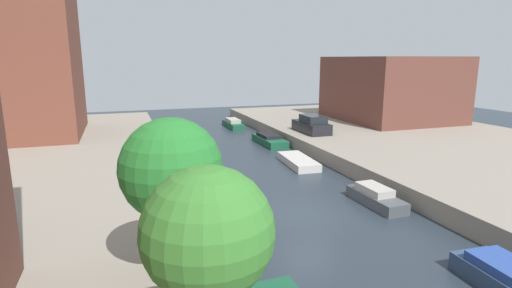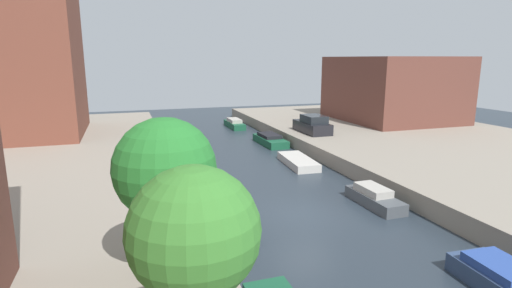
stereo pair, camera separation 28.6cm
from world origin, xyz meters
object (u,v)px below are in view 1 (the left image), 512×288
object	(u,v)px
moored_boat_left_3	(206,181)
moored_boat_left_5	(166,133)
moored_boat_left_4	(181,155)
moored_boat_right_5	(233,124)
low_block_right	(390,89)
moored_boat_right_4	(269,140)
moored_boat_right_2	(376,197)
parked_car	(312,125)
moored_boat_right_1	(510,280)
moored_boat_left_2	(234,221)
street_tree_2	(171,170)
moored_boat_right_3	(298,161)
street_tree_1	(208,236)

from	to	relation	value
moored_boat_left_3	moored_boat_left_5	distance (m)	15.50
moored_boat_left_4	moored_boat_right_5	distance (m)	13.57
low_block_right	moored_boat_left_3	world-z (taller)	low_block_right
moored_boat_left_5	moored_boat_right_4	world-z (taller)	moored_boat_right_4
moored_boat_left_3	moored_boat_right_4	bearing A→B (deg)	51.94
moored_boat_right_2	parked_car	bearing A→B (deg)	75.99
moored_boat_left_3	moored_boat_right_1	distance (m)	14.91
moored_boat_left_4	moored_boat_right_4	xyz separation A→B (m)	(7.80, 2.54, 0.07)
moored_boat_left_4	moored_boat_right_2	bearing A→B (deg)	-58.26
moored_boat_left_2	moored_boat_right_5	xyz separation A→B (m)	(6.90, 24.59, 0.02)
parked_car	moored_boat_left_2	size ratio (longest dim) A/B	1.15
street_tree_2	parked_car	distance (m)	23.85
low_block_right	street_tree_2	size ratio (longest dim) A/B	2.48
moored_boat_left_2	moored_boat_left_4	xyz separation A→B (m)	(-0.25, 13.05, -0.08)
parked_car	moored_boat_right_5	size ratio (longest dim) A/B	0.95
moored_boat_left_5	moored_boat_left_2	bearing A→B (deg)	-89.05
moored_boat_right_2	moored_boat_left_5	bearing A→B (deg)	110.40
moored_boat_right_3	moored_boat_right_4	bearing A→B (deg)	85.59
moored_boat_right_3	moored_boat_right_5	world-z (taller)	moored_boat_right_5
moored_boat_left_5	moored_boat_right_5	size ratio (longest dim) A/B	1.05
parked_car	moored_boat_right_4	size ratio (longest dim) A/B	0.92
moored_boat_left_2	moored_boat_right_1	world-z (taller)	moored_boat_right_1
moored_boat_left_3	moored_boat_right_3	bearing A→B (deg)	20.58
low_block_right	moored_boat_right_2	bearing A→B (deg)	-128.37
street_tree_2	moored_boat_right_1	xyz separation A→B (m)	(9.90, -2.58, -3.77)
moored_boat_right_1	street_tree_2	bearing A→B (deg)	165.39
street_tree_1	moored_boat_left_3	bearing A→B (deg)	78.41
street_tree_2	moored_boat_right_1	distance (m)	10.90
moored_boat_right_1	moored_boat_right_4	size ratio (longest dim) A/B	0.81
moored_boat_right_3	moored_boat_right_5	distance (m)	15.89
moored_boat_left_2	low_block_right	bearing A→B (deg)	40.57
moored_boat_left_5	moored_boat_right_1	distance (m)	29.69
street_tree_1	moored_boat_right_1	distance (m)	10.85
low_block_right	moored_boat_left_3	distance (m)	25.26
street_tree_2	moored_boat_right_5	size ratio (longest dim) A/B	1.08
moored_boat_right_1	moored_boat_right_2	world-z (taller)	moored_boat_right_2
moored_boat_right_3	street_tree_2	bearing A→B (deg)	-127.05
street_tree_1	moored_boat_left_4	size ratio (longest dim) A/B	1.20
moored_boat_right_3	moored_boat_right_4	size ratio (longest dim) A/B	0.99
moored_boat_left_5	moored_boat_right_5	distance (m)	7.85
moored_boat_left_3	moored_boat_right_2	size ratio (longest dim) A/B	0.91
moored_boat_left_4	moored_boat_left_5	size ratio (longest dim) A/B	0.83
moored_boat_left_2	moored_boat_right_5	bearing A→B (deg)	74.34
street_tree_1	moored_boat_left_4	bearing A→B (deg)	82.91
low_block_right	moored_boat_left_5	size ratio (longest dim) A/B	2.54
street_tree_1	moored_boat_right_5	distance (m)	35.51
moored_boat_left_3	moored_boat_right_4	size ratio (longest dim) A/B	0.72
moored_boat_right_2	moored_boat_left_3	bearing A→B (deg)	142.98
parked_car	moored_boat_left_2	distance (m)	18.25
parked_car	moored_boat_right_3	world-z (taller)	parked_car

